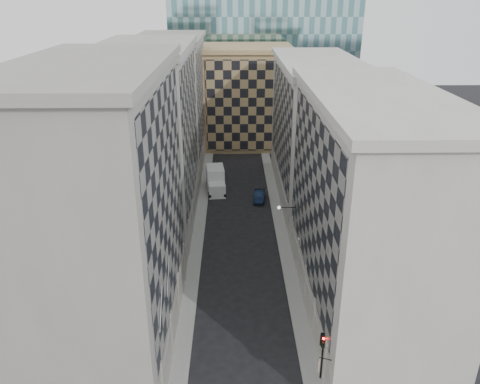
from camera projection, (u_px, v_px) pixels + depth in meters
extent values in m
cube|color=gray|center=(199.00, 232.00, 59.24)|extent=(1.50, 100.00, 0.15)
cube|color=gray|center=(281.00, 231.00, 59.40)|extent=(1.50, 100.00, 0.15)
cube|color=gray|center=(106.00, 218.00, 37.18)|extent=(10.00, 22.00, 23.00)
cube|color=gray|center=(166.00, 201.00, 36.67)|extent=(0.25, 19.36, 18.00)
cube|color=gray|center=(173.00, 318.00, 41.17)|extent=(0.45, 21.12, 3.20)
cube|color=gray|center=(87.00, 66.00, 32.50)|extent=(10.80, 22.80, 0.70)
cylinder|color=gray|center=(167.00, 334.00, 38.40)|extent=(0.90, 0.90, 4.40)
cylinder|color=gray|center=(175.00, 294.00, 43.46)|extent=(0.90, 0.90, 4.40)
cylinder|color=gray|center=(181.00, 263.00, 48.51)|extent=(0.90, 0.90, 4.40)
cube|color=#9C9891|center=(150.00, 142.00, 57.59)|extent=(10.00, 22.00, 22.00)
cube|color=gray|center=(190.00, 130.00, 57.07)|extent=(0.25, 19.36, 17.00)
cube|color=#9C9891|center=(192.00, 211.00, 61.38)|extent=(0.45, 21.12, 3.20)
cube|color=#9C9891|center=(143.00, 46.00, 53.10)|extent=(10.80, 22.80, 0.70)
cylinder|color=#9C9891|center=(185.00, 237.00, 53.56)|extent=(0.90, 0.90, 4.40)
cylinder|color=#9C9891|center=(189.00, 216.00, 58.61)|extent=(0.90, 0.90, 4.40)
cylinder|color=#9C9891|center=(193.00, 198.00, 63.66)|extent=(0.90, 0.90, 4.40)
cylinder|color=#9C9891|center=(196.00, 183.00, 68.71)|extent=(0.90, 0.90, 4.40)
cube|color=gray|center=(172.00, 106.00, 77.99)|extent=(10.00, 22.00, 21.00)
cube|color=gray|center=(201.00, 97.00, 77.48)|extent=(0.25, 19.36, 16.00)
cube|color=gray|center=(202.00, 156.00, 81.58)|extent=(0.45, 21.12, 3.20)
cube|color=gray|center=(168.00, 38.00, 73.71)|extent=(10.80, 22.80, 0.70)
cylinder|color=gray|center=(198.00, 170.00, 73.77)|extent=(0.90, 0.90, 4.40)
cylinder|color=gray|center=(200.00, 158.00, 78.82)|extent=(0.90, 0.90, 4.40)
cylinder|color=gray|center=(202.00, 148.00, 83.87)|extent=(0.90, 0.90, 4.40)
cylinder|color=gray|center=(204.00, 139.00, 88.92)|extent=(0.90, 0.90, 4.40)
cube|color=#B6B2A7|center=(366.00, 211.00, 41.79)|extent=(10.00, 26.00, 20.00)
cube|color=gray|center=(312.00, 196.00, 41.12)|extent=(0.25, 22.88, 15.00)
cube|color=#B6B2A7|center=(307.00, 290.00, 45.04)|extent=(0.45, 24.96, 3.20)
cube|color=#B6B2A7|center=(379.00, 96.00, 37.70)|extent=(10.80, 26.80, 0.70)
cylinder|color=#B6B2A7|center=(330.00, 365.00, 35.25)|extent=(0.90, 0.90, 4.40)
cylinder|color=#B6B2A7|center=(318.00, 320.00, 40.02)|extent=(0.90, 0.90, 4.40)
cylinder|color=#B6B2A7|center=(309.00, 285.00, 44.80)|extent=(0.90, 0.90, 4.40)
cylinder|color=#B6B2A7|center=(301.00, 257.00, 49.58)|extent=(0.90, 0.90, 4.40)
cylinder|color=#B6B2A7|center=(295.00, 233.00, 54.35)|extent=(0.90, 0.90, 4.40)
cube|color=#B6B2A7|center=(315.00, 133.00, 66.79)|extent=(10.00, 28.00, 19.00)
cube|color=gray|center=(282.00, 123.00, 66.12)|extent=(0.25, 24.64, 14.00)
cube|color=#B6B2A7|center=(280.00, 184.00, 69.84)|extent=(0.45, 26.88, 3.20)
cube|color=#B6B2A7|center=(320.00, 62.00, 62.90)|extent=(10.80, 28.80, 0.70)
cube|color=tan|center=(247.00, 98.00, 90.73)|extent=(16.00, 14.00, 18.00)
cube|color=tan|center=(248.00, 107.00, 84.21)|extent=(15.20, 0.25, 16.50)
cube|color=tan|center=(247.00, 48.00, 87.01)|extent=(16.80, 14.80, 0.80)
cube|color=#2F2B25|center=(236.00, 62.00, 101.58)|extent=(6.00, 6.00, 28.00)
cylinder|color=gray|center=(161.00, 308.00, 32.22)|extent=(0.10, 2.33, 2.33)
cylinder|color=gray|center=(168.00, 276.00, 35.89)|extent=(0.10, 2.33, 2.33)
cylinder|color=black|center=(287.00, 207.00, 51.47)|extent=(1.80, 0.08, 0.08)
sphere|color=#FFE5B2|center=(279.00, 208.00, 51.45)|extent=(0.36, 0.36, 0.36)
cylinder|color=black|center=(322.00, 362.00, 36.13)|extent=(0.14, 0.14, 3.12)
cube|color=black|center=(323.00, 341.00, 35.30)|extent=(0.39, 0.35, 1.07)
cube|color=black|center=(324.00, 339.00, 35.46)|extent=(0.53, 0.18, 1.22)
sphere|color=#FF0C07|center=(324.00, 339.00, 35.02)|extent=(0.19, 0.19, 0.19)
sphere|color=#331E05|center=(323.00, 342.00, 35.16)|extent=(0.19, 0.19, 0.19)
sphere|color=black|center=(323.00, 346.00, 35.30)|extent=(0.19, 0.19, 0.19)
cube|color=white|center=(217.00, 189.00, 69.49)|extent=(2.72, 2.92, 2.01)
cube|color=white|center=(215.00, 178.00, 71.85)|extent=(2.96, 4.26, 3.46)
cylinder|color=black|center=(210.00, 195.00, 68.75)|extent=(0.44, 1.03, 1.01)
cylinder|color=black|center=(225.00, 195.00, 68.99)|extent=(0.44, 1.03, 1.01)
cylinder|color=black|center=(208.00, 182.00, 73.44)|extent=(0.44, 1.03, 1.01)
cylinder|color=black|center=(222.00, 182.00, 73.68)|extent=(0.44, 1.03, 1.01)
imported|color=#0E1B36|center=(259.00, 196.00, 68.06)|extent=(1.94, 4.41, 1.41)
cylinder|color=black|center=(326.00, 359.00, 32.95)|extent=(0.88, 0.37, 0.06)
cube|color=tan|center=(320.00, 364.00, 33.13)|extent=(0.33, 0.78, 0.80)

